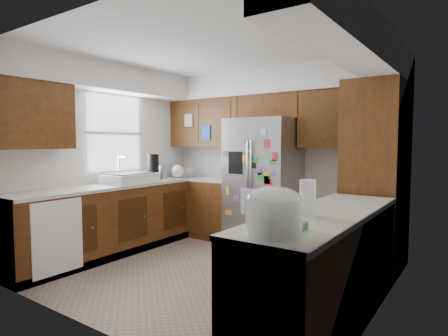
{
  "coord_description": "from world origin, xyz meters",
  "views": [
    {
      "loc": [
        2.52,
        -3.36,
        1.48
      ],
      "look_at": [
        -0.07,
        0.35,
        1.16
      ],
      "focal_mm": 30.0,
      "sensor_mm": 36.0,
      "label": 1
    }
  ],
  "objects_px": {
    "pantry": "(376,177)",
    "fridge": "(263,184)",
    "rice_cooker": "(274,210)",
    "paper_towel": "(308,198)"
  },
  "relations": [
    {
      "from": "pantry",
      "to": "paper_towel",
      "type": "height_order",
      "value": "pantry"
    },
    {
      "from": "pantry",
      "to": "fridge",
      "type": "height_order",
      "value": "pantry"
    },
    {
      "from": "fridge",
      "to": "paper_towel",
      "type": "relative_size",
      "value": 6.58
    },
    {
      "from": "rice_cooker",
      "to": "paper_towel",
      "type": "xyz_separation_m",
      "value": [
        -0.07,
        0.69,
        -0.02
      ]
    },
    {
      "from": "rice_cooker",
      "to": "paper_towel",
      "type": "bearing_deg",
      "value": 95.65
    },
    {
      "from": "fridge",
      "to": "pantry",
      "type": "bearing_deg",
      "value": -2.06
    },
    {
      "from": "pantry",
      "to": "fridge",
      "type": "xyz_separation_m",
      "value": [
        -1.5,
        0.05,
        -0.17
      ]
    },
    {
      "from": "paper_towel",
      "to": "rice_cooker",
      "type": "bearing_deg",
      "value": -84.35
    },
    {
      "from": "rice_cooker",
      "to": "paper_towel",
      "type": "distance_m",
      "value": 0.69
    },
    {
      "from": "pantry",
      "to": "fridge",
      "type": "relative_size",
      "value": 1.19
    }
  ]
}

